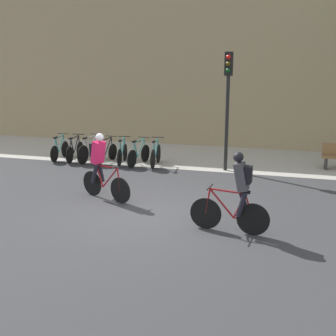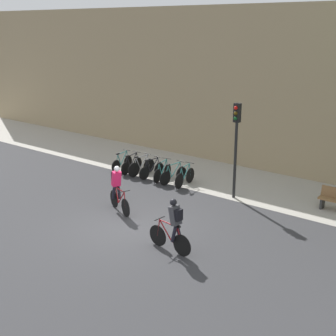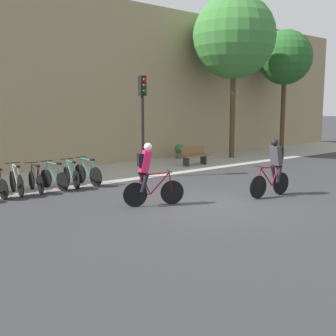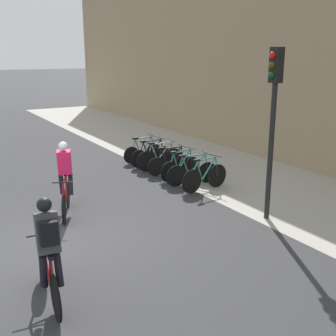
{
  "view_description": "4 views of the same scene",
  "coord_description": "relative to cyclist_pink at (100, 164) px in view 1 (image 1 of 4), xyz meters",
  "views": [
    {
      "loc": [
        3.24,
        -9.22,
        3.58
      ],
      "look_at": [
        0.22,
        1.56,
        0.78
      ],
      "focal_mm": 45.0,
      "sensor_mm": 36.0,
      "label": 1
    },
    {
      "loc": [
        10.45,
        -11.21,
        6.85
      ],
      "look_at": [
        -0.05,
        2.18,
        1.66
      ],
      "focal_mm": 50.0,
      "sensor_mm": 36.0,
      "label": 2
    },
    {
      "loc": [
        -8.54,
        -8.34,
        2.8
      ],
      "look_at": [
        -0.02,
        1.69,
        0.85
      ],
      "focal_mm": 45.0,
      "sensor_mm": 36.0,
      "label": 3
    },
    {
      "loc": [
        8.21,
        -2.01,
        3.81
      ],
      "look_at": [
        -0.1,
        2.95,
        1.16
      ],
      "focal_mm": 45.0,
      "sensor_mm": 36.0,
      "label": 4
    }
  ],
  "objects": [
    {
      "name": "parked_bike_3",
      "position": [
        -1.6,
        3.94,
        -0.56
      ],
      "size": [
        0.46,
        1.57,
        0.94
      ],
      "color": "black",
      "rests_on": "ground"
    },
    {
      "name": "cyclist_pink",
      "position": [
        0.0,
        0.0,
        0.0
      ],
      "size": [
        1.66,
        0.75,
        1.79
      ],
      "color": "black",
      "rests_on": "ground"
    },
    {
      "name": "parked_bike_2",
      "position": [
        -2.24,
        3.94,
        -0.54
      ],
      "size": [
        0.46,
        1.66,
        0.98
      ],
      "color": "black",
      "rests_on": "ground"
    },
    {
      "name": "cyclist_grey",
      "position": [
        3.83,
        -1.47,
        0.0
      ],
      "size": [
        1.75,
        0.47,
        1.79
      ],
      "color": "black",
      "rests_on": "ground"
    },
    {
      "name": "parked_bike_1",
      "position": [
        -2.87,
        3.94,
        -0.56
      ],
      "size": [
        0.46,
        1.64,
        0.95
      ],
      "color": "black",
      "rests_on": "ground"
    },
    {
      "name": "building_facade",
      "position": [
        1.47,
        8.44,
        2.97
      ],
      "size": [
        44.0,
        0.6,
        7.83
      ],
      "primitive_type": "cube",
      "color": "#9E8966",
      "rests_on": "ground"
    },
    {
      "name": "parked_bike_6",
      "position": [
        0.32,
        3.94,
        -0.54
      ],
      "size": [
        0.46,
        1.65,
        0.98
      ],
      "color": "black",
      "rests_on": "ground"
    },
    {
      "name": "parked_bike_4",
      "position": [
        -0.96,
        3.94,
        -0.56
      ],
      "size": [
        0.46,
        1.58,
        0.95
      ],
      "color": "black",
      "rests_on": "ground"
    },
    {
      "name": "parked_bike_5",
      "position": [
        -0.32,
        3.94,
        -0.55
      ],
      "size": [
        0.46,
        1.65,
        0.95
      ],
      "color": "black",
      "rests_on": "ground"
    },
    {
      "name": "traffic_light_pole",
      "position": [
        2.82,
        3.96,
        1.77
      ],
      "size": [
        0.26,
        0.3,
        3.94
      ],
      "color": "black",
      "rests_on": "ground"
    },
    {
      "name": "kerb_strip",
      "position": [
        1.47,
        5.89,
        -0.94
      ],
      "size": [
        44.0,
        4.5,
        0.01
      ],
      "primitive_type": "cube",
      "color": "#A39E93",
      "rests_on": "ground"
    },
    {
      "name": "ground",
      "position": [
        1.47,
        -0.86,
        -0.95
      ],
      "size": [
        200.0,
        200.0,
        0.0
      ],
      "primitive_type": "plane",
      "color": "#333335"
    },
    {
      "name": "parked_bike_0",
      "position": [
        -3.51,
        3.94,
        -0.56
      ],
      "size": [
        0.46,
        1.57,
        0.94
      ],
      "color": "black",
      "rests_on": "ground"
    }
  ]
}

